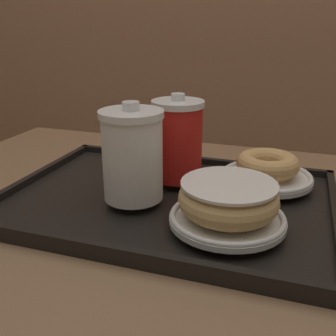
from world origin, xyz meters
TOP-DOWN VIEW (x-y plane):
  - cafe_table at (0.00, 0.00)m, footprint 1.09×0.77m
  - serving_tray at (-0.03, 0.02)m, footprint 0.53×0.37m
  - coffee_cup_front at (-0.07, -0.02)m, footprint 0.10×0.10m
  - coffee_cup_rear at (-0.03, 0.08)m, footprint 0.09×0.09m
  - plate_with_chocolate_donut at (0.08, -0.06)m, footprint 0.16×0.16m
  - donut_chocolate_glazed at (0.08, -0.06)m, footprint 0.14×0.14m
  - plate_with_plain_donut at (0.12, 0.12)m, footprint 0.16×0.16m
  - donut_plain at (0.12, 0.12)m, footprint 0.11×0.11m
  - spoon at (-0.17, 0.12)m, footprint 0.07×0.13m

SIDE VIEW (x-z plane):
  - cafe_table at x=0.00m, z-range 0.21..0.91m
  - serving_tray at x=-0.03m, z-range 0.70..0.73m
  - spoon at x=-0.17m, z-range 0.73..0.74m
  - plate_with_chocolate_donut at x=0.08m, z-range 0.73..0.74m
  - plate_with_plain_donut at x=0.12m, z-range 0.73..0.74m
  - donut_plain at x=0.12m, z-range 0.74..0.78m
  - donut_chocolate_glazed at x=0.08m, z-range 0.74..0.79m
  - coffee_cup_rear at x=-0.03m, z-range 0.73..0.87m
  - coffee_cup_front at x=-0.07m, z-range 0.72..0.88m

